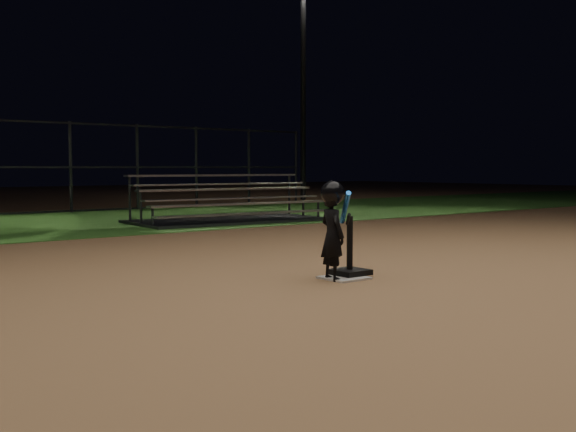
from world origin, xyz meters
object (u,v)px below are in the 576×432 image
object	(u,v)px
batting_tee	(350,264)
child_batter	(333,228)
home_plate	(344,278)
light_pole_right	(304,70)
bleacher_right	(229,212)

from	to	relation	value
batting_tee	child_batter	distance (m)	0.56
home_plate	batting_tee	size ratio (longest dim) A/B	0.68
batting_tee	child_batter	world-z (taller)	child_batter
child_batter	light_pole_right	xyz separation A→B (m)	(12.17, 14.94, 4.36)
home_plate	batting_tee	xyz separation A→B (m)	(0.16, 0.08, 0.13)
bleacher_right	light_pole_right	distance (m)	12.17
home_plate	bleacher_right	distance (m)	8.36
batting_tee	child_batter	xyz separation A→B (m)	(-0.33, -0.07, 0.44)
child_batter	batting_tee	bearing A→B (deg)	-69.70
light_pole_right	child_batter	bearing A→B (deg)	-129.17
home_plate	light_pole_right	bearing A→B (deg)	51.23
child_batter	light_pole_right	world-z (taller)	light_pole_right
home_plate	batting_tee	world-z (taller)	batting_tee
home_plate	light_pole_right	world-z (taller)	light_pole_right
batting_tee	bleacher_right	bearing A→B (deg)	65.62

